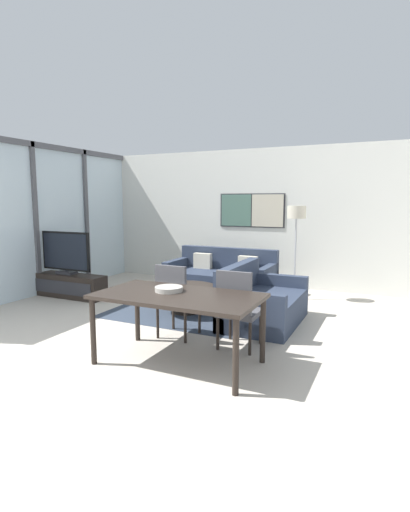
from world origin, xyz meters
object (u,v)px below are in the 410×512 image
dining_table (178,301)px  dining_chair_left (175,298)px  coffee_table (185,293)px  tv_console (67,285)px  floor_lamp (296,221)px  sofa_side (259,304)px  television (66,253)px  fruit_bowl (169,289)px  sofa_main (222,279)px  dining_chair_centre (237,306)px

dining_table → dining_chair_left: size_ratio=1.83×
coffee_table → dining_table: 2.04m
tv_console → dining_chair_left: (2.90, -1.08, 0.31)m
floor_lamp → sofa_side: bearing=-95.4°
television → coffee_table: television is taller
sofa_side → dining_table: size_ratio=0.84×
tv_console → fruit_bowl: bearing=-28.3°
coffee_table → dining_chair_left: size_ratio=1.05×
coffee_table → sofa_side: bearing=-1.3°
coffee_table → sofa_main: bearing=90.0°
dining_chair_centre → floor_lamp: 2.87m
television → tv_console: bearing=-90.0°
dining_table → floor_lamp: size_ratio=1.05×
television → floor_lamp: size_ratio=0.65×
tv_console → floor_lamp: 4.30m
television → dining_chair_centre: bearing=-16.7°
sofa_main → coffee_table: sofa_main is taller
dining_chair_centre → fruit_bowl: size_ratio=3.13×
coffee_table → floor_lamp: 2.36m
sofa_main → dining_table: (0.87, -3.28, 0.42)m
sofa_side → fruit_bowl: 1.84m
dining_chair_left → fruit_bowl: dining_chair_left is taller
dining_chair_centre → dining_chair_left: bearing=177.4°
tv_console → sofa_main: 2.87m
sofa_main → fruit_bowl: size_ratio=6.50×
tv_console → dining_table: size_ratio=0.89×
coffee_table → dining_chair_centre: bearing=-41.3°
dining_chair_left → dining_chair_centre: size_ratio=1.00×
sofa_side → dining_chair_left: 1.34m
television → sofa_main: size_ratio=0.54×
sofa_side → floor_lamp: floor_lamp is taller
dining_chair_left → floor_lamp: bearing=71.2°
floor_lamp → sofa_main: bearing=-175.7°
tv_console → fruit_bowl: (3.17, -1.70, 0.59)m
dining_chair_left → dining_chair_centre: same height
dining_chair_centre → fruit_bowl: 0.87m
sofa_main → dining_chair_centre: dining_chair_centre is taller
tv_console → floor_lamp: size_ratio=0.94×
coffee_table → fruit_bowl: (0.72, -1.72, 0.49)m
television → dining_table: (3.32, -1.78, -0.11)m
dining_table → fruit_bowl: bearing=153.9°
tv_console → fruit_bowl: fruit_bowl is taller
sofa_side → coffee_table: size_ratio=1.47×
coffee_table → dining_chair_centre: dining_chair_centre is taller
sofa_side → coffee_table: bearing=88.7°
sofa_main → dining_chair_centre: size_ratio=2.08×
sofa_main → floor_lamp: 1.77m
floor_lamp → dining_table: bearing=-98.2°
fruit_bowl → floor_lamp: (0.64, 3.31, 0.60)m
coffee_table → fruit_bowl: fruit_bowl is taller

